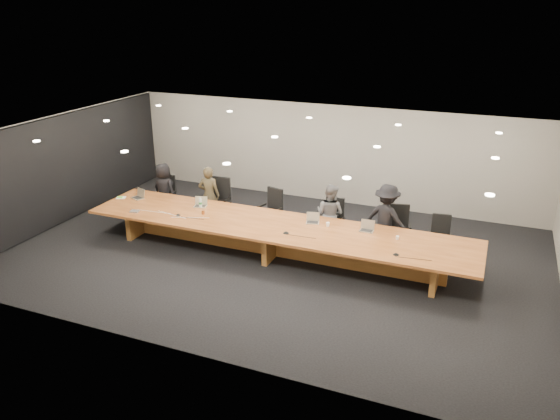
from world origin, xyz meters
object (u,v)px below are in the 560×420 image
at_px(laptop_e, 367,226).
at_px(mic_left, 178,215).
at_px(chair_far_right, 440,237).
at_px(water_bottle, 200,203).
at_px(person_d, 386,219).
at_px(chair_far_left, 166,195).
at_px(laptop_a, 137,194).
at_px(person_c, 330,214).
at_px(mic_right, 396,254).
at_px(paper_cup_far, 397,238).
at_px(chair_left, 218,201).
at_px(person_b, 209,195).
at_px(person_a, 164,190).
at_px(av_box, 135,211).
at_px(chair_mid_left, 270,210).
at_px(conference_table, 275,234).
at_px(laptop_b, 200,202).
at_px(amber_mug, 203,212).
at_px(chair_mid_right, 332,220).
at_px(laptop_d, 313,218).
at_px(paper_cup_near, 328,224).
at_px(chair_right, 399,228).
at_px(mic_center, 286,232).

xyz_separation_m(laptop_e, mic_left, (-4.34, -0.75, -0.10)).
relative_size(chair_far_right, water_bottle, 4.22).
xyz_separation_m(person_d, laptop_e, (-0.28, -0.74, 0.05)).
distance_m(chair_far_left, laptop_e, 5.88).
relative_size(chair_far_right, laptop_a, 3.21).
relative_size(person_c, mic_right, 11.61).
relative_size(chair_far_right, paper_cup_far, 12.72).
relative_size(chair_left, mic_right, 9.54).
bearing_deg(person_b, person_a, -12.92).
relative_size(person_b, av_box, 7.39).
distance_m(laptop_a, av_box, 0.98).
relative_size(chair_left, chair_far_right, 1.20).
bearing_deg(chair_mid_left, chair_far_right, 15.70).
height_order(chair_left, chair_mid_left, chair_left).
relative_size(person_b, person_d, 0.94).
xyz_separation_m(chair_far_left, mic_left, (1.46, -1.66, 0.24)).
xyz_separation_m(conference_table, person_b, (-2.34, 1.16, 0.24)).
relative_size(laptop_b, amber_mug, 3.30).
bearing_deg(laptop_e, chair_mid_right, 140.64).
relative_size(laptop_d, laptop_e, 0.97).
xyz_separation_m(paper_cup_near, paper_cup_far, (1.58, -0.13, -0.01)).
bearing_deg(av_box, laptop_e, 0.45).
height_order(person_b, paper_cup_far, person_b).
relative_size(av_box, mic_right, 1.64).
xyz_separation_m(chair_mid_right, av_box, (-4.39, -1.78, 0.23)).
bearing_deg(laptop_e, chair_far_left, 170.29).
relative_size(conference_table, chair_left, 7.47).
xyz_separation_m(laptop_a, av_box, (0.52, -0.83, -0.11)).
distance_m(person_a, av_box, 1.73).
relative_size(person_c, laptop_d, 5.02).
bearing_deg(conference_table, chair_mid_right, 52.02).
relative_size(person_a, amber_mug, 16.01).
bearing_deg(laptop_b, person_d, -4.44).
bearing_deg(laptop_b, conference_table, -24.50).
height_order(laptop_b, paper_cup_far, laptop_b).
bearing_deg(person_c, chair_far_right, -163.45).
distance_m(person_d, amber_mug, 4.28).
bearing_deg(conference_table, laptop_e, 11.92).
height_order(laptop_b, av_box, laptop_b).
xyz_separation_m(chair_far_right, person_b, (-5.83, -0.13, 0.26)).
bearing_deg(chair_far_left, mic_left, -60.63).
bearing_deg(chair_far_left, conference_table, -31.32).
relative_size(person_c, amber_mug, 16.05).
distance_m(chair_far_right, person_c, 2.57).
bearing_deg(mic_left, chair_right, 18.78).
bearing_deg(av_box, chair_right, 7.86).
bearing_deg(mic_center, chair_far_right, 27.97).
relative_size(chair_far_left, chair_far_right, 1.06).
relative_size(person_b, person_c, 1.04).
bearing_deg(water_bottle, chair_left, 93.19).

